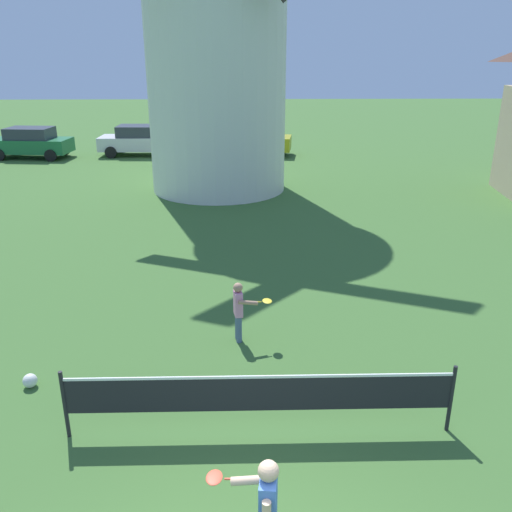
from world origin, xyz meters
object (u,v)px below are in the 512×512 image
object	(u,v)px
parked_car_silver	(143,140)
parked_car_mustard	(251,140)
tennis_net	(259,394)
stray_ball	(30,381)
parked_car_green	(31,142)
player_far	(239,308)
player_near	(266,511)

from	to	relation	value
parked_car_silver	parked_car_mustard	bearing A→B (deg)	-0.71
tennis_net	stray_ball	distance (m)	4.06
tennis_net	stray_ball	bearing A→B (deg)	161.54
parked_car_green	player_far	bearing A→B (deg)	-60.67
tennis_net	parked_car_green	xyz separation A→B (m)	(-11.15, 22.07, 0.12)
player_near	parked_car_silver	size ratio (longest dim) A/B	0.32
parked_car_green	parked_car_silver	size ratio (longest dim) A/B	0.91
parked_car_silver	parked_car_mustard	size ratio (longest dim) A/B	1.03
parked_car_silver	parked_car_green	bearing A→B (deg)	-173.49
tennis_net	player_far	distance (m)	2.78
player_far	parked_car_silver	world-z (taller)	parked_car_silver
stray_ball	parked_car_green	bearing A→B (deg)	109.42
tennis_net	player_far	bearing A→B (deg)	96.14
parked_car_mustard	stray_ball	bearing A→B (deg)	-100.78
player_far	parked_car_green	size ratio (longest dim) A/B	0.30
parked_car_silver	tennis_net	bearing A→B (deg)	-76.37
stray_ball	player_far	bearing A→B (deg)	22.92
parked_car_silver	parked_car_mustard	distance (m)	5.76
stray_ball	player_near	bearing A→B (deg)	-42.79
stray_ball	parked_car_green	world-z (taller)	parked_car_green
player_far	parked_car_mustard	distance (m)	19.89
stray_ball	parked_car_mustard	size ratio (longest dim) A/B	0.05
tennis_net	parked_car_green	size ratio (longest dim) A/B	1.37
tennis_net	player_near	xyz separation A→B (m)	(-0.00, -2.26, 0.14)
parked_car_green	parked_car_mustard	xyz separation A→B (m)	(11.40, 0.57, 0.00)
tennis_net	parked_car_mustard	xyz separation A→B (m)	(0.26, 22.64, 0.12)
stray_ball	parked_car_silver	size ratio (longest dim) A/B	0.05
tennis_net	stray_ball	xyz separation A→B (m)	(-3.81, 1.27, -0.57)
player_near	parked_car_green	xyz separation A→B (m)	(-11.14, 24.32, -0.02)
stray_ball	parked_car_green	size ratio (longest dim) A/B	0.06
player_near	player_far	size ratio (longest dim) A/B	1.20
tennis_net	parked_car_mustard	bearing A→B (deg)	89.35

